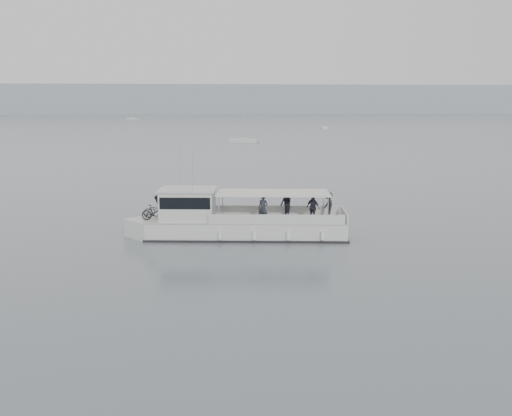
{
  "coord_description": "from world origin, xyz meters",
  "views": [
    {
      "loc": [
        -1.06,
        -28.22,
        7.03
      ],
      "look_at": [
        1.47,
        2.23,
        1.6
      ],
      "focal_mm": 40.0,
      "sensor_mm": 36.0,
      "label": 1
    }
  ],
  "objects": [
    {
      "name": "headland",
      "position": [
        0.0,
        560.0,
        14.0
      ],
      "size": [
        1400.0,
        90.0,
        28.0
      ],
      "primitive_type": "cube",
      "color": "#939EA8",
      "rests_on": "ground"
    },
    {
      "name": "moored_fleet",
      "position": [
        -65.42,
        165.93,
        0.36
      ],
      "size": [
        361.82,
        287.14,
        9.43
      ],
      "color": "silver",
      "rests_on": "ground"
    },
    {
      "name": "ground",
      "position": [
        0.0,
        0.0,
        0.0
      ],
      "size": [
        1400.0,
        1400.0,
        0.0
      ],
      "primitive_type": "plane",
      "color": "#50585E",
      "rests_on": "ground"
    },
    {
      "name": "tour_boat",
      "position": [
        -0.09,
        2.35,
        0.84
      ],
      "size": [
        12.31,
        4.15,
        5.12
      ],
      "rotation": [
        0.0,
        0.0,
        -0.11
      ],
      "color": "silver",
      "rests_on": "ground"
    }
  ]
}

